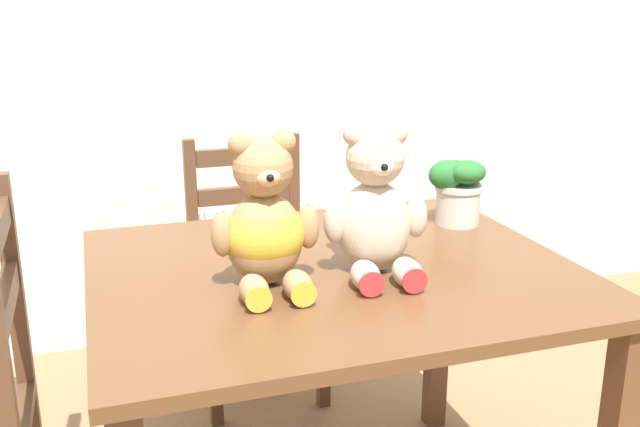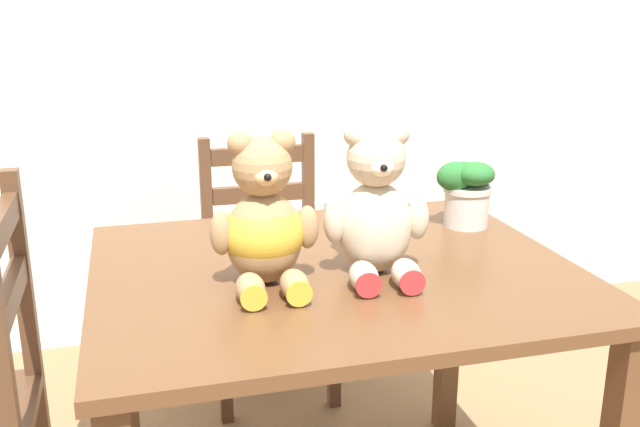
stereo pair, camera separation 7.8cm
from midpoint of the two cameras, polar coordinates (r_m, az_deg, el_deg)
name	(u,v)px [view 2 (the right image)]	position (r m, az deg, el deg)	size (l,w,h in m)	color
wall_back	(238,19)	(2.88, -5.81, 15.25)	(8.00, 0.04, 2.60)	silver
radiator	(273,276)	(3.05, -3.05, -5.00)	(0.58, 0.10, 0.55)	silver
dining_table	(334,312)	(1.71, 2.48, -7.86)	(1.11, 0.92, 0.77)	brown
wooden_chair_behind	(266,270)	(2.56, -3.44, -4.52)	(0.42, 0.40, 0.91)	brown
teddy_bear_left	(264,224)	(1.53, -3.04, -0.89)	(0.24, 0.24, 0.34)	tan
teddy_bear_right	(376,210)	(1.59, 5.92, 0.24)	(0.24, 0.25, 0.34)	beige
potted_plant	(466,190)	(1.98, 12.74, 1.88)	(0.17, 0.14, 0.18)	beige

